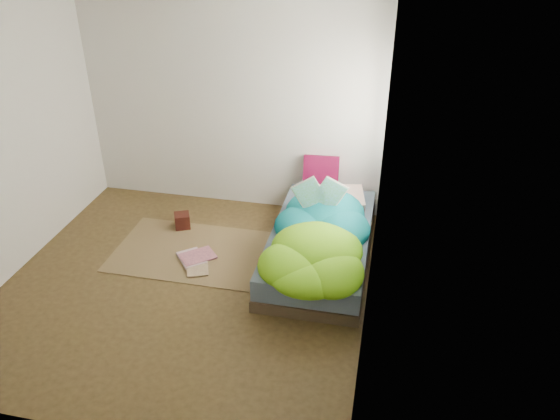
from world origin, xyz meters
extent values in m
cube|color=#423119|center=(0.00, 0.00, 0.00)|extent=(3.50, 3.50, 0.00)
cube|color=silver|center=(0.00, 1.75, 1.30)|extent=(3.50, 0.04, 2.60)
cube|color=silver|center=(0.00, -1.75, 1.30)|extent=(3.50, 0.04, 2.60)
cube|color=silver|center=(1.75, 0.00, 1.30)|extent=(0.04, 3.50, 2.60)
cube|color=white|center=(0.00, 0.00, 2.60)|extent=(3.50, 3.50, 0.04)
cube|color=white|center=(1.74, 0.90, 1.40)|extent=(0.01, 1.00, 1.20)
cube|color=#3E3522|center=(1.22, 0.72, 0.06)|extent=(1.00, 2.00, 0.12)
cube|color=slate|center=(1.22, 0.72, 0.23)|extent=(0.98, 1.96, 0.22)
cube|color=brown|center=(-0.15, 0.55, 0.01)|extent=(1.60, 1.10, 0.01)
cube|color=beige|center=(1.30, 1.31, 0.41)|extent=(0.66, 0.48, 0.13)
cube|color=#470427|center=(1.08, 1.64, 0.54)|extent=(0.41, 0.16, 0.41)
cube|color=#340C0B|center=(-0.41, 1.00, 0.10)|extent=(0.22, 0.22, 0.17)
imported|color=silver|center=(-0.18, 0.33, 0.02)|extent=(0.39, 0.40, 0.02)
imported|color=#D27980|center=(-0.12, 0.54, 0.03)|extent=(0.43, 0.43, 0.03)
imported|color=tan|center=(-0.06, 0.21, 0.02)|extent=(0.30, 0.35, 0.02)
camera|label=1|loc=(1.81, -3.99, 3.28)|focal=35.00mm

